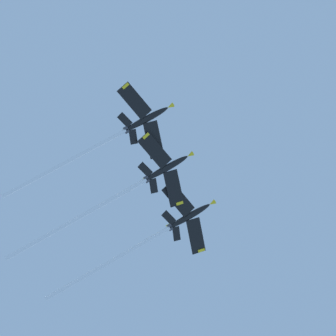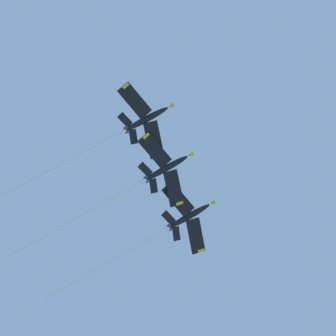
{
  "view_description": "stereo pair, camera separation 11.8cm",
  "coord_description": "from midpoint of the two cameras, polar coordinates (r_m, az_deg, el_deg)",
  "views": [
    {
      "loc": [
        -48.85,
        5.11,
        1.88
      ],
      "look_at": [
        -12.03,
        -13.4,
        167.79
      ],
      "focal_mm": 74.75,
      "sensor_mm": 36.0,
      "label": 1
    },
    {
      "loc": [
        -48.8,
        5.22,
        1.88
      ],
      "look_at": [
        -12.03,
        -13.4,
        167.79
      ],
      "focal_mm": 74.75,
      "sensor_mm": 36.0,
      "label": 2
    }
  ],
  "objects": [
    {
      "name": "jet_centre",
      "position": [
        168.2,
        -3.47,
        -1.9
      ],
      "size": [
        39.45,
        33.61,
        17.8
      ],
      "color": "black"
    },
    {
      "name": "jet_inner_right",
      "position": [
        167.6,
        -4.12,
        2.74
      ],
      "size": [
        35.39,
        30.68,
        16.51
      ],
      "color": "black"
    },
    {
      "name": "jet_inner_left",
      "position": [
        171.98,
        -1.19,
        -5.63
      ],
      "size": [
        36.23,
        31.79,
        17.72
      ],
      "color": "black"
    }
  ]
}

